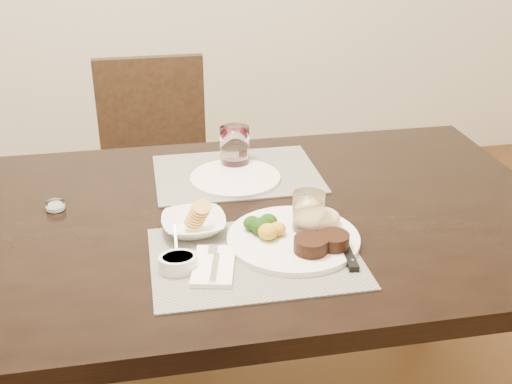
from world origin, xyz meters
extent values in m
cube|color=black|center=(0.00, 0.00, 0.72)|extent=(2.00, 1.00, 0.05)
cube|color=black|center=(0.92, 0.42, 0.35)|extent=(0.08, 0.08, 0.70)
cube|color=black|center=(0.00, 0.85, 0.43)|extent=(0.42, 0.42, 0.04)
cube|color=black|center=(-0.18, 0.67, 0.21)|extent=(0.04, 0.04, 0.41)
cube|color=black|center=(0.18, 0.67, 0.21)|extent=(0.04, 0.04, 0.41)
cube|color=black|center=(-0.18, 1.03, 0.21)|extent=(0.04, 0.04, 0.41)
cube|color=black|center=(0.18, 1.03, 0.21)|extent=(0.04, 0.04, 0.41)
cube|color=black|center=(0.00, 1.04, 0.68)|extent=(0.42, 0.04, 0.45)
cube|color=slate|center=(0.18, -0.22, 0.75)|extent=(0.46, 0.34, 0.00)
cube|color=slate|center=(0.21, 0.24, 0.75)|extent=(0.46, 0.34, 0.00)
cylinder|color=white|center=(0.28, -0.16, 0.76)|extent=(0.31, 0.31, 0.01)
cylinder|color=black|center=(0.30, -0.24, 0.78)|extent=(0.08, 0.08, 0.03)
cylinder|color=black|center=(0.36, -0.22, 0.78)|extent=(0.07, 0.07, 0.03)
ellipsoid|color=#E1C387|center=(0.35, -0.13, 0.79)|extent=(0.10, 0.09, 0.04)
ellipsoid|color=#1A400C|center=(0.21, -0.14, 0.79)|extent=(0.05, 0.05, 0.04)
ellipsoid|color=gold|center=(0.22, -0.16, 0.79)|extent=(0.05, 0.05, 0.04)
cube|color=white|center=(0.08, -0.24, 0.76)|extent=(0.12, 0.17, 0.01)
cube|color=white|center=(0.08, -0.26, 0.77)|extent=(0.04, 0.11, 0.00)
cube|color=white|center=(0.09, -0.19, 0.77)|extent=(0.03, 0.04, 0.00)
cube|color=white|center=(0.38, -0.14, 0.76)|extent=(0.03, 0.15, 0.00)
cube|color=black|center=(0.38, -0.26, 0.76)|extent=(0.03, 0.11, 0.01)
imported|color=white|center=(0.06, -0.08, 0.77)|extent=(0.15, 0.15, 0.04)
cylinder|color=#C08F3C|center=(0.06, -0.08, 0.80)|extent=(0.05, 0.05, 0.05)
cylinder|color=white|center=(0.01, -0.23, 0.77)|extent=(0.08, 0.08, 0.03)
cylinder|color=#0D3B0D|center=(0.01, -0.23, 0.78)|extent=(0.07, 0.07, 0.01)
cube|color=white|center=(0.01, -0.18, 0.80)|extent=(0.01, 0.05, 0.04)
cylinder|color=silver|center=(0.32, -0.13, 0.81)|extent=(0.07, 0.07, 0.10)
cylinder|color=#320408|center=(0.32, -0.13, 0.77)|extent=(0.06, 0.06, 0.03)
cylinder|color=white|center=(0.20, 0.19, 0.76)|extent=(0.25, 0.25, 0.01)
cylinder|color=silver|center=(0.22, 0.29, 0.81)|extent=(0.08, 0.08, 0.12)
cylinder|color=#320408|center=(0.22, 0.29, 0.77)|extent=(0.07, 0.07, 0.03)
cylinder|color=silver|center=(-0.27, 0.11, 0.76)|extent=(0.05, 0.05, 0.02)
cylinder|color=white|center=(-0.27, 0.11, 0.76)|extent=(0.04, 0.04, 0.01)
camera|label=1|loc=(-0.04, -1.41, 1.51)|focal=45.00mm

